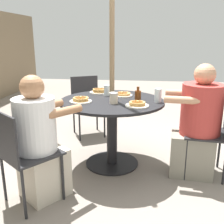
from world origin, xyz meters
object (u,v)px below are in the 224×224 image
at_px(pancake_plate_d, 123,94).
at_px(patio_table, 112,115).
at_px(patio_chair_north, 214,130).
at_px(syrup_bottle, 138,95).
at_px(patio_chair_east, 87,101).
at_px(patio_chair_south, 21,151).
at_px(pancake_plate_a, 99,91).
at_px(coffee_cup, 114,98).
at_px(drinking_glass_b, 107,90).
at_px(diner_south, 40,144).
at_px(pancake_plate_c, 81,100).
at_px(diner_north, 197,127).
at_px(drinking_glass_a, 158,95).
at_px(pancake_plate_b, 137,104).

bearing_deg(pancake_plate_d, patio_table, 157.09).
xyz_separation_m(patio_table, patio_chair_north, (-0.11, -1.04, -0.08)).
relative_size(pancake_plate_d, syrup_bottle, 1.58).
bearing_deg(pancake_plate_d, patio_chair_east, 39.13).
bearing_deg(syrup_bottle, patio_chair_south, 133.72).
distance_m(pancake_plate_a, pancake_plate_d, 0.32).
xyz_separation_m(patio_chair_east, coffee_cup, (-1.07, -0.52, 0.30)).
bearing_deg(drinking_glass_b, syrup_bottle, -117.60).
relative_size(patio_chair_south, syrup_bottle, 5.80).
distance_m(patio_chair_north, diner_south, 1.68).
relative_size(pancake_plate_c, pancake_plate_d, 1.00).
height_order(patio_chair_south, drinking_glass_b, drinking_glass_b).
relative_size(diner_north, pancake_plate_a, 5.00).
bearing_deg(drinking_glass_a, patio_chair_north, -98.01).
xyz_separation_m(patio_table, drinking_glass_b, (0.21, 0.09, 0.23)).
bearing_deg(coffee_cup, pancake_plate_a, 25.19).
height_order(patio_table, diner_north, diner_north).
bearing_deg(coffee_cup, syrup_bottle, -53.41).
xyz_separation_m(patio_chair_north, diner_north, (0.02, 0.17, 0.02)).
xyz_separation_m(diner_north, pancake_plate_d, (0.31, 0.78, 0.24)).
bearing_deg(pancake_plate_c, pancake_plate_a, -13.03).
distance_m(patio_chair_east, pancake_plate_a, 0.70).
bearing_deg(drinking_glass_a, diner_north, -98.78).
height_order(patio_table, drinking_glass_b, drinking_glass_b).
xyz_separation_m(patio_chair_south, syrup_bottle, (0.86, -0.90, 0.30)).
bearing_deg(patio_chair_east, drinking_glass_a, 107.37).
bearing_deg(pancake_plate_d, pancake_plate_b, -158.39).
bearing_deg(patio_table, pancake_plate_d, -22.91).
xyz_separation_m(pancake_plate_d, drinking_glass_b, (-0.00, 0.18, 0.04)).
bearing_deg(syrup_bottle, diner_north, -101.58).
relative_size(pancake_plate_b, drinking_glass_b, 1.92).
bearing_deg(diner_north, drinking_glass_a, 87.41).
relative_size(diner_south, pancake_plate_b, 4.80).
distance_m(patio_table, patio_chair_east, 1.05).
bearing_deg(drinking_glass_b, patio_chair_east, 29.26).
bearing_deg(pancake_plate_a, patio_chair_south, 159.76).
distance_m(patio_chair_south, syrup_bottle, 1.29).
distance_m(pancake_plate_c, syrup_bottle, 0.60).
bearing_deg(pancake_plate_d, patio_chair_north, -109.27).
distance_m(patio_chair_north, drinking_glass_b, 1.21).
relative_size(patio_chair_north, pancake_plate_b, 3.66).
bearing_deg(patio_table, patio_chair_south, 142.86).
height_order(patio_chair_east, drinking_glass_b, drinking_glass_b).
height_order(patio_chair_north, drinking_glass_a, drinking_glass_a).
bearing_deg(coffee_cup, patio_table, 13.90).
relative_size(diner_north, drinking_glass_b, 9.62).
bearing_deg(pancake_plate_c, patio_chair_north, -89.27).
xyz_separation_m(patio_chair_north, patio_chair_south, (-0.72, 1.67, 0.00)).
relative_size(syrup_bottle, drinking_glass_a, 1.03).
distance_m(patio_chair_north, drinking_glass_a, 0.65).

